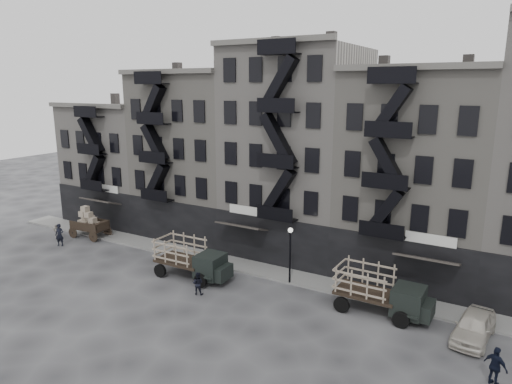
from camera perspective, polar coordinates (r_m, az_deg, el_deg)
The scene contains 15 objects.
ground at distance 33.13m, azimuth -2.59°, elevation -11.96°, with size 140.00×140.00×0.00m, color #38383A.
sidewalk at distance 36.03m, azimuth 0.67°, elevation -9.66°, with size 55.00×2.50×0.15m, color slate.
building_west at distance 51.06m, azimuth -15.76°, elevation 3.62°, with size 10.00×11.35×13.20m.
building_midwest at distance 44.27m, azimuth -6.76°, elevation 4.58°, with size 10.00×11.35×16.20m.
building_center at distance 39.01m, azimuth 5.11°, elevation 4.94°, with size 10.00×11.35×18.20m.
building_mideast at distance 36.17m, azimuth 19.58°, elevation 1.96°, with size 10.00×11.35×16.20m.
lamp_post at distance 32.80m, azimuth 4.29°, elevation -6.97°, with size 0.36×0.36×4.28m.
horse at distance 46.83m, azimuth -23.74°, elevation -4.44°, with size 0.84×1.85×1.56m, color beige.
wagon at distance 45.90m, azimuth -20.19°, elevation -3.23°, with size 3.71×2.17×3.03m.
stake_truck_west at distance 34.58m, azimuth -8.14°, elevation -7.92°, with size 5.97×2.57×2.97m.
stake_truck_east at distance 30.17m, azimuth 15.28°, elevation -11.52°, with size 6.00×2.59×2.98m.
car_east at distance 29.61m, azimuth 25.59°, elevation -14.90°, with size 1.82×4.53×1.54m, color #BCB5A9.
pedestrian_west at distance 44.57m, azimuth -23.35°, elevation -4.96°, with size 0.74×0.49×2.03m, color black.
pedestrian_mid at distance 32.21m, azimuth -7.31°, elevation -11.25°, with size 0.78×0.61×1.61m, color black.
policeman at distance 25.95m, azimuth 27.76°, elevation -18.74°, with size 1.17×0.49×1.99m, color black.
Camera 1 is at (16.28, -25.18, 14.09)m, focal length 32.00 mm.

